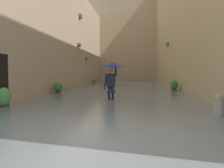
{
  "coord_description": "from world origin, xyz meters",
  "views": [
    {
      "loc": [
        -0.87,
        4.9,
        1.54
      ],
      "look_at": [
        0.08,
        -5.09,
        0.98
      ],
      "focal_mm": 36.34,
      "sensor_mm": 36.0,
      "label": 1
    }
  ],
  "objects_px": {
    "potted_plant_mid_right": "(58,88)",
    "potted_plant_mid_left": "(174,87)",
    "mooring_bollard": "(218,108)",
    "potted_plant_near_right": "(4,101)",
    "person_wading": "(112,73)",
    "potted_plant_far_right": "(94,82)"
  },
  "relations": [
    {
      "from": "potted_plant_near_right",
      "to": "mooring_bollard",
      "type": "distance_m",
      "value": 7.0
    },
    {
      "from": "potted_plant_mid_left",
      "to": "person_wading",
      "type": "bearing_deg",
      "value": 52.64
    },
    {
      "from": "person_wading",
      "to": "mooring_bollard",
      "type": "relative_size",
      "value": 2.31
    },
    {
      "from": "potted_plant_mid_left",
      "to": "mooring_bollard",
      "type": "xyz_separation_m",
      "value": [
        0.24,
        8.7,
        -0.06
      ]
    },
    {
      "from": "potted_plant_mid_right",
      "to": "person_wading",
      "type": "bearing_deg",
      "value": 143.18
    },
    {
      "from": "potted_plant_far_right",
      "to": "potted_plant_mid_left",
      "type": "height_order",
      "value": "potted_plant_mid_left"
    },
    {
      "from": "potted_plant_near_right",
      "to": "person_wading",
      "type": "bearing_deg",
      "value": -136.26
    },
    {
      "from": "potted_plant_mid_left",
      "to": "potted_plant_near_right",
      "type": "distance_m",
      "value": 10.97
    },
    {
      "from": "potted_plant_far_right",
      "to": "potted_plant_near_right",
      "type": "xyz_separation_m",
      "value": [
        0.06,
        17.52,
        0.17
      ]
    },
    {
      "from": "potted_plant_mid_right",
      "to": "potted_plant_mid_left",
      "type": "xyz_separation_m",
      "value": [
        -7.31,
        -2.35,
        -0.0
      ]
    },
    {
      "from": "potted_plant_mid_right",
      "to": "mooring_bollard",
      "type": "distance_m",
      "value": 9.5
    },
    {
      "from": "person_wading",
      "to": "potted_plant_near_right",
      "type": "relative_size",
      "value": 2.08
    },
    {
      "from": "potted_plant_near_right",
      "to": "mooring_bollard",
      "type": "height_order",
      "value": "potted_plant_near_right"
    },
    {
      "from": "potted_plant_mid_right",
      "to": "mooring_bollard",
      "type": "relative_size",
      "value": 0.99
    },
    {
      "from": "person_wading",
      "to": "mooring_bollard",
      "type": "xyz_separation_m",
      "value": [
        -3.56,
        3.72,
        -1.03
      ]
    },
    {
      "from": "person_wading",
      "to": "potted_plant_near_right",
      "type": "xyz_separation_m",
      "value": [
        3.43,
        3.28,
        -0.94
      ]
    },
    {
      "from": "potted_plant_far_right",
      "to": "mooring_bollard",
      "type": "distance_m",
      "value": 19.26
    },
    {
      "from": "potted_plant_mid_left",
      "to": "mooring_bollard",
      "type": "relative_size",
      "value": 1.08
    },
    {
      "from": "potted_plant_mid_right",
      "to": "potted_plant_near_right",
      "type": "relative_size",
      "value": 0.89
    },
    {
      "from": "person_wading",
      "to": "potted_plant_mid_right",
      "type": "distance_m",
      "value": 4.49
    },
    {
      "from": "potted_plant_mid_left",
      "to": "potted_plant_far_right",
      "type": "bearing_deg",
      "value": -52.3
    },
    {
      "from": "potted_plant_mid_right",
      "to": "mooring_bollard",
      "type": "bearing_deg",
      "value": 138.05
    }
  ]
}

